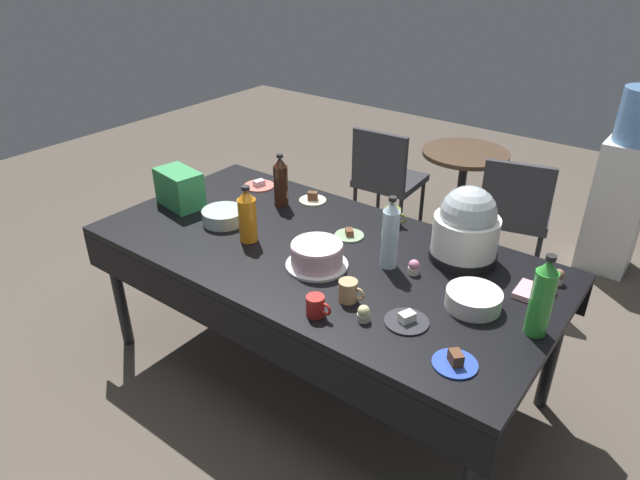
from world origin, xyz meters
TOP-DOWN VIEW (x-y plane):
  - ground at (0.00, 0.00)m, footprint 9.00×9.00m
  - potluck_table at (0.00, 0.00)m, footprint 2.20×1.10m
  - frosted_layer_cake at (0.08, -0.13)m, footprint 0.28×0.28m
  - slow_cooker at (0.57, 0.32)m, footprint 0.31×0.31m
  - glass_salad_bowl at (-0.56, -0.08)m, footprint 0.22×0.22m
  - ceramic_snack_bowl at (0.77, -0.00)m, footprint 0.22×0.22m
  - dessert_plate_cobalt at (0.86, -0.36)m, footprint 0.16×0.16m
  - dessert_plate_cream at (-0.36, 0.41)m, footprint 0.15×0.15m
  - dessert_plate_coral at (-0.73, 0.38)m, footprint 0.18×0.18m
  - dessert_plate_charcoal at (0.61, -0.25)m, footprint 0.17×0.17m
  - dessert_plate_sage at (0.04, 0.19)m, footprint 0.15×0.15m
  - cupcake_mint at (0.98, 0.38)m, footprint 0.05×0.05m
  - cupcake_berry at (0.46, 0.08)m, footprint 0.05×0.05m
  - cupcake_rose at (0.47, -0.34)m, footprint 0.05×0.05m
  - soda_bottle_lime_soda at (1.02, -0.01)m, footprint 0.08×0.08m
  - soda_bottle_water at (0.33, 0.07)m, footprint 0.08×0.08m
  - soda_bottle_cola at (-0.47, 0.27)m, footprint 0.08×0.08m
  - soda_bottle_orange_juice at (-0.33, -0.13)m, footprint 0.09×0.09m
  - coffee_mug_red at (0.30, -0.42)m, footprint 0.11×0.07m
  - coffee_mug_olive at (0.14, 0.43)m, footprint 0.13×0.09m
  - coffee_mug_tan at (0.34, -0.26)m, footprint 0.12×0.08m
  - soda_carton at (-0.90, -0.07)m, footprint 0.28×0.20m
  - paper_napkin_stack at (0.93, 0.23)m, footprint 0.14×0.14m
  - maroon_chair_left at (-0.55, 1.52)m, footprint 0.47×0.47m
  - maroon_chair_right at (0.42, 1.52)m, footprint 0.53×0.53m
  - round_cafe_table at (-0.05, 1.75)m, footprint 0.60×0.60m
  - water_cooler at (0.92, 2.07)m, footprint 0.32×0.32m

SIDE VIEW (x-z plane):
  - ground at x=0.00m, z-range 0.00..0.00m
  - maroon_chair_left at x=-0.55m, z-range 0.07..0.92m
  - maroon_chair_right at x=0.42m, z-range 0.07..0.92m
  - round_cafe_table at x=-0.05m, z-range 0.14..0.86m
  - water_cooler at x=0.92m, z-range -0.03..1.21m
  - potluck_table at x=0.00m, z-range 0.31..1.06m
  - dessert_plate_sage at x=0.04m, z-range 0.74..0.78m
  - dessert_plate_coral at x=-0.73m, z-range 0.74..0.78m
  - dessert_plate_charcoal at x=0.61m, z-range 0.74..0.78m
  - paper_napkin_stack at x=0.93m, z-range 0.75..0.77m
  - dessert_plate_cream at x=-0.36m, z-range 0.74..0.79m
  - dessert_plate_cobalt at x=0.86m, z-range 0.74..0.79m
  - cupcake_mint at x=0.98m, z-range 0.75..0.82m
  - cupcake_berry at x=0.46m, z-range 0.75..0.82m
  - cupcake_rose at x=0.47m, z-range 0.75..0.82m
  - glass_salad_bowl at x=-0.56m, z-range 0.75..0.82m
  - ceramic_snack_bowl at x=0.77m, z-range 0.75..0.82m
  - coffee_mug_red at x=0.30m, z-range 0.75..0.83m
  - coffee_mug_olive at x=0.14m, z-range 0.75..0.84m
  - coffee_mug_tan at x=0.34m, z-range 0.75..0.84m
  - frosted_layer_cake at x=0.08m, z-range 0.75..0.86m
  - soda_carton at x=-0.90m, z-range 0.75..0.95m
  - soda_bottle_orange_juice at x=-0.33m, z-range 0.74..1.02m
  - soda_bottle_cola at x=-0.47m, z-range 0.74..1.03m
  - soda_bottle_lime_soda at x=1.02m, z-range 0.74..1.07m
  - soda_bottle_water at x=0.33m, z-range 0.74..1.08m
  - slow_cooker at x=0.57m, z-range 0.73..1.09m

